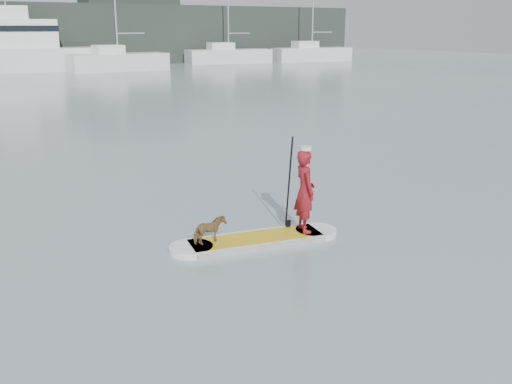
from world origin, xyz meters
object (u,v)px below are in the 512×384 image
sailboat_e (118,61)px  sailboat_g (311,53)px  motor_yacht_a (26,47)px  dog (210,230)px  sailboat_f (228,55)px  paddleboard (256,240)px  paddler (305,191)px

sailboat_e → sailboat_g: size_ratio=0.88×
motor_yacht_a → sailboat_g: bearing=5.9°
dog → sailboat_f: 53.00m
paddleboard → sailboat_g: (35.91, 43.94, 0.89)m
sailboat_f → sailboat_g: (9.82, -1.86, 0.03)m
sailboat_f → sailboat_g: bearing=-1.9°
dog → sailboat_e: size_ratio=0.05×
dog → sailboat_f: size_ratio=0.04×
sailboat_f → motor_yacht_a: 20.49m
sailboat_g → paddler: bearing=-119.7°
paddleboard → paddler: size_ratio=2.04×
dog → sailboat_g: size_ratio=0.04×
paddler → sailboat_f: size_ratio=0.12×
paddler → sailboat_g: (34.95, 44.15, 0.04)m
paddleboard → dog: 0.95m
paddleboard → motor_yacht_a: bearing=95.1°
sailboat_g → dog: bearing=-121.4°
paddler → sailboat_e: sailboat_e is taller
paddleboard → motor_yacht_a: motor_yacht_a is taller
paddler → dog: size_ratio=2.67×
dog → sailboat_e: sailboat_e is taller
paddler → sailboat_f: bearing=-12.4°
paddleboard → sailboat_g: sailboat_g is taller
paddler → sailboat_e: 43.59m
dog → motor_yacht_a: size_ratio=0.05×
motor_yacht_a → sailboat_g: (30.28, -1.93, -1.11)m
motor_yacht_a → sailboat_g: sailboat_g is taller
paddler → motor_yacht_a: motor_yacht_a is taller
paddleboard → dog: (-0.88, 0.19, 0.31)m
paddler → sailboat_e: size_ratio=0.13×
paddler → sailboat_g: 56.31m
sailboat_f → paddleboard: bearing=-110.9°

